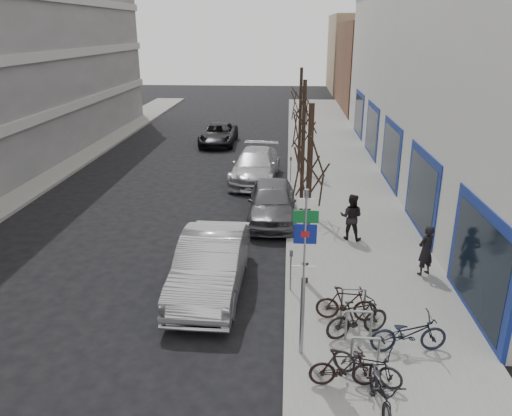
# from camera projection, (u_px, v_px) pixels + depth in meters

# --- Properties ---
(ground) EXTENTS (120.00, 120.00, 0.00)m
(ground) POSITION_uv_depth(u_px,v_px,m) (201.00, 354.00, 11.99)
(ground) COLOR black
(ground) RESTS_ON ground
(sidewalk_east) EXTENTS (5.00, 70.00, 0.15)m
(sidewalk_east) POSITION_uv_depth(u_px,v_px,m) (346.00, 212.00, 21.08)
(sidewalk_east) COLOR slate
(sidewalk_east) RESTS_ON ground
(brick_building_far) EXTENTS (12.00, 14.00, 8.00)m
(brick_building_far) POSITION_uv_depth(u_px,v_px,m) (406.00, 66.00, 47.39)
(brick_building_far) COLOR brown
(brick_building_far) RESTS_ON ground
(tan_building_far) EXTENTS (13.00, 12.00, 9.00)m
(tan_building_far) POSITION_uv_depth(u_px,v_px,m) (384.00, 53.00, 61.28)
(tan_building_far) COLOR #937A5B
(tan_building_far) RESTS_ON ground
(highway_sign_pole) EXTENTS (0.55, 0.10, 4.20)m
(highway_sign_pole) POSITION_uv_depth(u_px,v_px,m) (304.00, 265.00, 11.00)
(highway_sign_pole) COLOR gray
(highway_sign_pole) RESTS_ON ground
(bike_rack) EXTENTS (0.66, 2.26, 0.83)m
(bike_rack) POSITION_uv_depth(u_px,v_px,m) (359.00, 322.00, 12.10)
(bike_rack) COLOR gray
(bike_rack) RESTS_ON sidewalk_east
(tree_near) EXTENTS (1.80, 1.80, 5.50)m
(tree_near) POSITION_uv_depth(u_px,v_px,m) (310.00, 154.00, 13.73)
(tree_near) COLOR black
(tree_near) RESTS_ON ground
(tree_mid) EXTENTS (1.80, 1.80, 5.50)m
(tree_mid) POSITION_uv_depth(u_px,v_px,m) (304.00, 116.00, 19.83)
(tree_mid) COLOR black
(tree_mid) RESTS_ON ground
(tree_far) EXTENTS (1.80, 1.80, 5.50)m
(tree_far) POSITION_uv_depth(u_px,v_px,m) (301.00, 95.00, 25.93)
(tree_far) COLOR black
(tree_far) RESTS_ON ground
(meter_front) EXTENTS (0.10, 0.08, 1.27)m
(meter_front) POSITION_uv_depth(u_px,v_px,m) (291.00, 266.00, 14.37)
(meter_front) COLOR gray
(meter_front) RESTS_ON sidewalk_east
(meter_mid) EXTENTS (0.10, 0.08, 1.27)m
(meter_mid) POSITION_uv_depth(u_px,v_px,m) (291.00, 203.00, 19.53)
(meter_mid) COLOR gray
(meter_mid) RESTS_ON sidewalk_east
(meter_back) EXTENTS (0.10, 0.08, 1.27)m
(meter_back) POSITION_uv_depth(u_px,v_px,m) (291.00, 167.00, 24.69)
(meter_back) COLOR gray
(meter_back) RESTS_ON sidewalk_east
(bike_near_left) EXTENTS (0.67, 1.84, 1.10)m
(bike_near_left) POSITION_uv_depth(u_px,v_px,m) (381.00, 388.00, 9.82)
(bike_near_left) COLOR black
(bike_near_left) RESTS_ON sidewalk_east
(bike_near_right) EXTENTS (1.54, 0.53, 0.92)m
(bike_near_right) POSITION_uv_depth(u_px,v_px,m) (344.00, 367.00, 10.55)
(bike_near_right) COLOR black
(bike_near_right) RESTS_ON sidewalk_east
(bike_mid_curb) EXTENTS (1.88, 0.78, 1.12)m
(bike_mid_curb) POSITION_uv_depth(u_px,v_px,m) (409.00, 330.00, 11.68)
(bike_mid_curb) COLOR black
(bike_mid_curb) RESTS_ON sidewalk_east
(bike_mid_inner) EXTENTS (1.77, 1.11, 1.04)m
(bike_mid_inner) POSITION_uv_depth(u_px,v_px,m) (357.00, 318.00, 12.26)
(bike_mid_inner) COLOR black
(bike_mid_inner) RESTS_ON sidewalk_east
(bike_far_curb) EXTENTS (1.63, 1.19, 0.97)m
(bike_far_curb) POSITION_uv_depth(u_px,v_px,m) (368.00, 361.00, 10.72)
(bike_far_curb) COLOR black
(bike_far_curb) RESTS_ON sidewalk_east
(bike_far_inner) EXTENTS (1.64, 0.61, 0.98)m
(bike_far_inner) POSITION_uv_depth(u_px,v_px,m) (346.00, 303.00, 12.95)
(bike_far_inner) COLOR black
(bike_far_inner) RESTS_ON sidewalk_east
(parked_car_front) EXTENTS (1.91, 5.24, 1.72)m
(parked_car_front) POSITION_uv_depth(u_px,v_px,m) (211.00, 264.00, 14.61)
(parked_car_front) COLOR #B8B8BD
(parked_car_front) RESTS_ON ground
(parked_car_mid) EXTENTS (1.99, 4.74, 1.60)m
(parked_car_mid) POSITION_uv_depth(u_px,v_px,m) (272.00, 202.00, 20.09)
(parked_car_mid) COLOR #535258
(parked_car_mid) RESTS_ON ground
(parked_car_back) EXTENTS (2.56, 5.54, 1.57)m
(parked_car_back) POSITION_uv_depth(u_px,v_px,m) (255.00, 166.00, 25.42)
(parked_car_back) COLOR #AFAFB4
(parked_car_back) RESTS_ON ground
(lane_car) EXTENTS (2.27, 4.90, 1.36)m
(lane_car) POSITION_uv_depth(u_px,v_px,m) (218.00, 134.00, 33.51)
(lane_car) COLOR black
(lane_car) RESTS_ON ground
(pedestrian_near) EXTENTS (0.71, 0.64, 1.63)m
(pedestrian_near) POSITION_uv_depth(u_px,v_px,m) (426.00, 250.00, 15.29)
(pedestrian_near) COLOR black
(pedestrian_near) RESTS_ON sidewalk_east
(pedestrian_far) EXTENTS (0.73, 0.60, 1.73)m
(pedestrian_far) POSITION_uv_depth(u_px,v_px,m) (351.00, 217.00, 17.89)
(pedestrian_far) COLOR black
(pedestrian_far) RESTS_ON sidewalk_east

